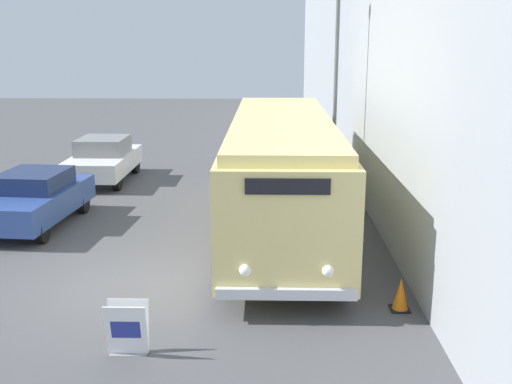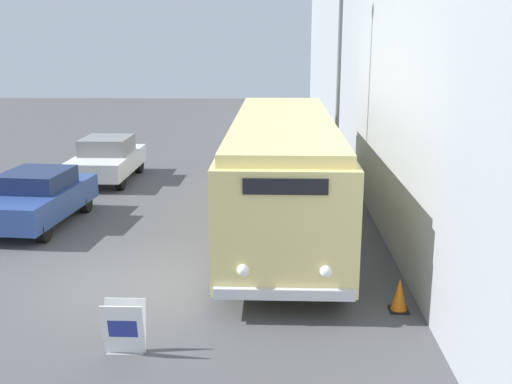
{
  "view_description": "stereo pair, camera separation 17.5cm",
  "coord_description": "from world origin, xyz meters",
  "px_view_note": "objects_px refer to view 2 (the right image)",
  "views": [
    {
      "loc": [
        2.87,
        -11.42,
        4.97
      ],
      "look_at": [
        2.59,
        1.18,
        1.73
      ],
      "focal_mm": 42.0,
      "sensor_mm": 36.0,
      "label": 1
    },
    {
      "loc": [
        3.04,
        -11.41,
        4.97
      ],
      "look_at": [
        2.59,
        1.18,
        1.73
      ],
      "focal_mm": 42.0,
      "sensor_mm": 36.0,
      "label": 2
    }
  ],
  "objects_px": {
    "vintage_bus": "(283,168)",
    "traffic_cone": "(399,295)",
    "sign_board": "(124,328)",
    "streetlamp": "(339,62)",
    "parked_car_mid": "(107,159)",
    "parked_car_near": "(37,197)"
  },
  "relations": [
    {
      "from": "sign_board",
      "to": "parked_car_near",
      "type": "height_order",
      "value": "parked_car_near"
    },
    {
      "from": "parked_car_near",
      "to": "parked_car_mid",
      "type": "height_order",
      "value": "parked_car_mid"
    },
    {
      "from": "parked_car_near",
      "to": "traffic_cone",
      "type": "distance_m",
      "value": 10.22
    },
    {
      "from": "vintage_bus",
      "to": "parked_car_near",
      "type": "xyz_separation_m",
      "value": [
        -6.69,
        0.25,
        -0.94
      ]
    },
    {
      "from": "parked_car_mid",
      "to": "traffic_cone",
      "type": "height_order",
      "value": "parked_car_mid"
    },
    {
      "from": "streetlamp",
      "to": "traffic_cone",
      "type": "height_order",
      "value": "streetlamp"
    },
    {
      "from": "vintage_bus",
      "to": "traffic_cone",
      "type": "bearing_deg",
      "value": -65.82
    },
    {
      "from": "streetlamp",
      "to": "parked_car_mid",
      "type": "xyz_separation_m",
      "value": [
        -7.92,
        2.68,
        -3.5
      ]
    },
    {
      "from": "vintage_bus",
      "to": "sign_board",
      "type": "distance_m",
      "value": 7.16
    },
    {
      "from": "vintage_bus",
      "to": "traffic_cone",
      "type": "xyz_separation_m",
      "value": [
        2.17,
        -4.83,
        -1.39
      ]
    },
    {
      "from": "parked_car_near",
      "to": "traffic_cone",
      "type": "height_order",
      "value": "parked_car_near"
    },
    {
      "from": "sign_board",
      "to": "parked_car_mid",
      "type": "relative_size",
      "value": 0.22
    },
    {
      "from": "parked_car_mid",
      "to": "traffic_cone",
      "type": "bearing_deg",
      "value": -50.63
    },
    {
      "from": "vintage_bus",
      "to": "parked_car_mid",
      "type": "relative_size",
      "value": 2.65
    },
    {
      "from": "sign_board",
      "to": "traffic_cone",
      "type": "distance_m",
      "value": 5.06
    },
    {
      "from": "vintage_bus",
      "to": "traffic_cone",
      "type": "height_order",
      "value": "vintage_bus"
    },
    {
      "from": "vintage_bus",
      "to": "traffic_cone",
      "type": "distance_m",
      "value": 5.47
    },
    {
      "from": "vintage_bus",
      "to": "traffic_cone",
      "type": "relative_size",
      "value": 16.96
    },
    {
      "from": "parked_car_mid",
      "to": "streetlamp",
      "type": "bearing_deg",
      "value": -18.24
    },
    {
      "from": "streetlamp",
      "to": "vintage_bus",
      "type": "bearing_deg",
      "value": -119.67
    },
    {
      "from": "sign_board",
      "to": "streetlamp",
      "type": "distance_m",
      "value": 11.08
    },
    {
      "from": "vintage_bus",
      "to": "streetlamp",
      "type": "xyz_separation_m",
      "value": [
        1.66,
        2.92,
        2.59
      ]
    }
  ]
}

